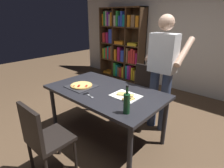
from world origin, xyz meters
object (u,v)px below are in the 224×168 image
(person_serving_pizza, at_px, (162,68))
(pepperoni_pizza_on_tray, at_px, (81,86))
(chair_near_camera, at_px, (43,136))
(chair_far_side, at_px, (142,87))
(kitchen_scissors, at_px, (88,94))
(dining_table, at_px, (105,95))
(bookshelf, at_px, (122,45))
(wine_bottle, at_px, (127,103))

(person_serving_pizza, xyz_separation_m, pepperoni_pizza_on_tray, (-0.82, -0.88, -0.23))
(chair_near_camera, relative_size, pepperoni_pizza_on_tray, 2.39)
(chair_far_side, xyz_separation_m, kitchen_scissors, (-0.06, -1.23, 0.24))
(dining_table, distance_m, chair_far_side, 0.98)
(chair_far_side, relative_size, bookshelf, 0.46)
(wine_bottle, xyz_separation_m, kitchen_scissors, (-0.67, 0.04, -0.11))
(dining_table, bearing_deg, pepperoni_pizza_on_tray, -159.74)
(bookshelf, distance_m, kitchen_scissors, 3.07)
(dining_table, relative_size, kitchen_scissors, 8.34)
(bookshelf, height_order, person_serving_pizza, bookshelf)
(person_serving_pizza, bearing_deg, chair_far_side, 154.83)
(person_serving_pizza, bearing_deg, dining_table, -122.13)
(person_serving_pizza, bearing_deg, chair_near_camera, -105.30)
(kitchen_scissors, bearing_deg, person_serving_pizza, 62.44)
(wine_bottle, bearing_deg, dining_table, 153.52)
(wine_bottle, bearing_deg, bookshelf, 129.71)
(dining_table, height_order, chair_far_side, chair_far_side)
(dining_table, distance_m, wine_bottle, 0.71)
(chair_near_camera, distance_m, bookshelf, 3.73)
(wine_bottle, bearing_deg, pepperoni_pizza_on_tray, 169.69)
(chair_near_camera, bearing_deg, person_serving_pizza, 74.70)
(bookshelf, bearing_deg, wine_bottle, -50.29)
(chair_near_camera, relative_size, bookshelf, 0.46)
(chair_near_camera, height_order, person_serving_pizza, person_serving_pizza)
(dining_table, bearing_deg, kitchen_scissors, -102.71)
(bookshelf, xyz_separation_m, wine_bottle, (2.22, -2.68, -0.08))
(bookshelf, xyz_separation_m, kitchen_scissors, (1.55, -2.64, -0.19))
(dining_table, bearing_deg, chair_far_side, 90.00)
(kitchen_scissors, bearing_deg, dining_table, 77.29)
(person_serving_pizza, height_order, pepperoni_pizza_on_tray, person_serving_pizza)
(chair_far_side, height_order, kitchen_scissors, chair_far_side)
(kitchen_scissors, bearing_deg, chair_far_side, 87.20)
(chair_near_camera, height_order, bookshelf, bookshelf)
(bookshelf, bearing_deg, pepperoni_pizza_on_tray, -63.29)
(bookshelf, distance_m, wine_bottle, 3.48)
(bookshelf, relative_size, kitchen_scissors, 9.86)
(person_serving_pizza, bearing_deg, bookshelf, 141.99)
(dining_table, bearing_deg, bookshelf, 124.18)
(chair_near_camera, bearing_deg, pepperoni_pizza_on_tray, 112.81)
(bookshelf, bearing_deg, chair_far_side, -41.10)
(chair_far_side, xyz_separation_m, pepperoni_pizza_on_tray, (-0.35, -1.10, 0.25))
(kitchen_scissors, bearing_deg, chair_near_camera, -85.08)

